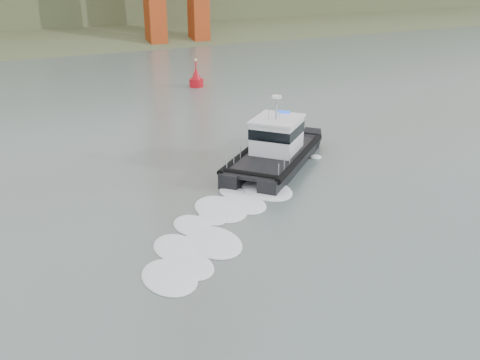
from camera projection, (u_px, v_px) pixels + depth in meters
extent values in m
plane|color=slate|center=(369.00, 293.00, 22.76)|extent=(400.00, 400.00, 0.00)
cube|color=#42512E|center=(32.00, 41.00, 97.82)|extent=(500.00, 44.72, 16.25)
cube|color=black|center=(257.00, 158.00, 37.48)|extent=(8.89, 7.63, 1.14)
cube|color=black|center=(292.00, 163.00, 36.58)|extent=(8.89, 7.63, 1.14)
cube|color=black|center=(272.00, 156.00, 36.45)|extent=(9.42, 8.71, 0.24)
cube|color=silver|center=(277.00, 135.00, 36.82)|extent=(4.47, 4.39, 2.19)
cube|color=black|center=(277.00, 130.00, 36.67)|extent=(4.55, 4.47, 0.72)
cube|color=silver|center=(277.00, 119.00, 36.38)|extent=(4.74, 4.66, 0.15)
cylinder|color=#979A9F|center=(276.00, 109.00, 35.84)|extent=(0.15, 0.15, 1.72)
cylinder|color=white|center=(277.00, 97.00, 35.54)|extent=(0.67, 0.67, 0.17)
cylinder|color=#AF0C15|center=(196.00, 84.00, 61.13)|extent=(1.62, 1.62, 1.08)
cone|color=#AF0C15|center=(196.00, 74.00, 60.73)|extent=(1.26, 1.26, 1.62)
cylinder|color=#AF0C15|center=(196.00, 65.00, 60.33)|extent=(0.14, 0.14, 0.90)
sphere|color=#E5D87F|center=(196.00, 60.00, 60.12)|extent=(0.27, 0.27, 0.27)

